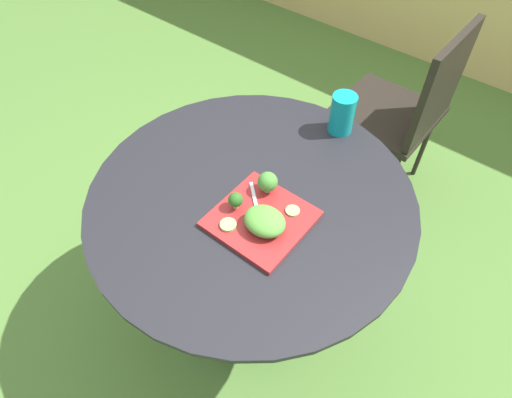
% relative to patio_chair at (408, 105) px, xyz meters
% --- Properties ---
extents(ground_plane, '(12.00, 12.00, 0.00)m').
position_rel_patio_chair_xyz_m(ground_plane, '(-0.08, -1.00, -0.53)').
color(ground_plane, '#4C7533').
extents(patio_table, '(0.99, 0.99, 0.76)m').
position_rel_patio_chair_xyz_m(patio_table, '(-0.08, -1.00, -0.01)').
color(patio_table, black).
rests_on(patio_table, ground_plane).
extents(patio_chair, '(0.45, 0.45, 0.90)m').
position_rel_patio_chair_xyz_m(patio_chair, '(0.00, 0.00, 0.00)').
color(patio_chair, black).
rests_on(patio_chair, ground_plane).
extents(salad_plate, '(0.26, 0.26, 0.01)m').
position_rel_patio_chair_xyz_m(salad_plate, '(-0.01, -1.05, 0.24)').
color(salad_plate, maroon).
rests_on(salad_plate, patio_table).
extents(drinking_glass, '(0.08, 0.08, 0.14)m').
position_rel_patio_chair_xyz_m(drinking_glass, '(-0.04, -0.58, 0.29)').
color(drinking_glass, '#0F8C93').
rests_on(drinking_glass, patio_table).
extents(fork, '(0.13, 0.12, 0.00)m').
position_rel_patio_chair_xyz_m(fork, '(-0.04, -1.03, 0.25)').
color(fork, silver).
rests_on(fork, salad_plate).
extents(lettuce_mound, '(0.12, 0.10, 0.05)m').
position_rel_patio_chair_xyz_m(lettuce_mound, '(0.02, -1.08, 0.27)').
color(lettuce_mound, '#519338').
rests_on(lettuce_mound, salad_plate).
extents(broccoli_floret_0, '(0.06, 0.06, 0.07)m').
position_rel_patio_chair_xyz_m(broccoli_floret_0, '(-0.05, -0.96, 0.28)').
color(broccoli_floret_0, '#99B770').
rests_on(broccoli_floret_0, salad_plate).
extents(broccoli_floret_1, '(0.04, 0.04, 0.06)m').
position_rel_patio_chair_xyz_m(broccoli_floret_1, '(-0.09, -1.07, 0.28)').
color(broccoli_floret_1, '#99B770').
rests_on(broccoli_floret_1, salad_plate).
extents(cucumber_slice_0, '(0.05, 0.05, 0.01)m').
position_rel_patio_chair_xyz_m(cucumber_slice_0, '(-0.06, -1.13, 0.25)').
color(cucumber_slice_0, '#8EB766').
rests_on(cucumber_slice_0, salad_plate).
extents(cucumber_slice_1, '(0.04, 0.04, 0.01)m').
position_rel_patio_chair_xyz_m(cucumber_slice_1, '(0.05, -0.98, 0.25)').
color(cucumber_slice_1, '#8EB766').
rests_on(cucumber_slice_1, salad_plate).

